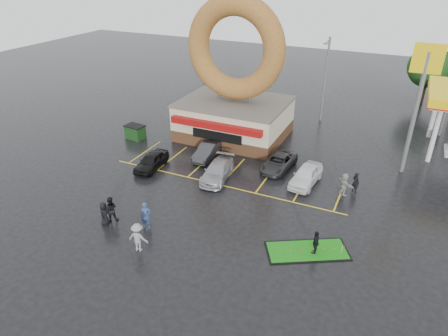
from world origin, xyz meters
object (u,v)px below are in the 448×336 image
at_px(streetlight_mid, 325,78).
at_px(dumpster, 135,132).
at_px(person_blue, 146,216).
at_px(putting_green, 307,251).
at_px(car_black, 151,161).
at_px(car_silver, 217,171).
at_px(donut_shop, 234,93).
at_px(shell_sign, 421,87).
at_px(car_grey, 279,162).
at_px(car_dgrey, 207,151).
at_px(streetlight_left, 204,67).
at_px(person_cameraman, 316,243).
at_px(car_white, 306,175).

xyz_separation_m(streetlight_mid, dumpster, (-15.68, -12.73, -4.13)).
relative_size(person_blue, putting_green, 0.36).
relative_size(car_black, car_silver, 0.86).
height_order(car_black, person_blue, person_blue).
bearing_deg(dumpster, car_black, -35.87).
xyz_separation_m(car_black, putting_green, (14.96, -5.16, -0.64)).
height_order(donut_shop, shell_sign, donut_shop).
relative_size(car_grey, person_blue, 2.28).
distance_m(donut_shop, car_dgrey, 6.82).
distance_m(streetlight_left, car_grey, 18.37).
bearing_deg(shell_sign, donut_shop, 176.53).
bearing_deg(car_grey, person_cameraman, -55.19).
xyz_separation_m(streetlight_mid, person_blue, (-6.04, -24.72, -3.81)).
bearing_deg(shell_sign, putting_green, -108.67).
bearing_deg(streetlight_mid, dumpster, -140.93).
distance_m(car_silver, dumpster, 11.66).
bearing_deg(shell_sign, car_white, -141.57).
distance_m(car_silver, car_white, 7.14).
distance_m(car_dgrey, dumpster, 8.59).
height_order(donut_shop, person_blue, donut_shop).
height_order(donut_shop, car_grey, donut_shop).
bearing_deg(donut_shop, car_grey, -38.06).
bearing_deg(shell_sign, person_cameraman, -106.97).
distance_m(car_grey, dumpster, 15.03).
distance_m(streetlight_mid, car_white, 15.09).
height_order(car_dgrey, putting_green, car_dgrey).
distance_m(shell_sign, person_cameraman, 15.70).
relative_size(streetlight_left, car_black, 2.24).
relative_size(shell_sign, car_silver, 2.27).
bearing_deg(shell_sign, car_silver, -150.69).
xyz_separation_m(car_white, person_blue, (-8.14, -10.33, 0.24)).
bearing_deg(person_cameraman, car_silver, -123.66).
xyz_separation_m(streetlight_left, person_cameraman, (18.84, -21.56, -3.96)).
relative_size(person_cameraman, putting_green, 0.30).
xyz_separation_m(donut_shop, streetlight_left, (-7.00, 6.95, 0.32)).
distance_m(donut_shop, car_black, 10.80).
bearing_deg(streetlight_left, donut_shop, -44.78).
distance_m(shell_sign, dumpster, 25.86).
relative_size(donut_shop, streetlight_left, 1.50).
height_order(streetlight_left, car_white, streetlight_left).
bearing_deg(car_grey, dumpster, -175.55).
relative_size(car_silver, car_grey, 1.05).
bearing_deg(car_black, car_dgrey, 44.50).
xyz_separation_m(donut_shop, car_grey, (6.35, -4.97, -3.85)).
xyz_separation_m(car_silver, person_blue, (-1.35, -8.12, 0.30)).
distance_m(car_white, putting_green, 8.53).
xyz_separation_m(streetlight_left, person_blue, (7.96, -23.72, -3.81)).
bearing_deg(streetlight_mid, car_dgrey, -117.66).
bearing_deg(dumpster, person_blue, -44.53).
relative_size(shell_sign, streetlight_left, 1.18).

